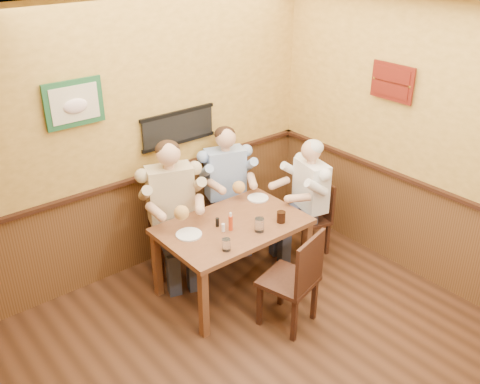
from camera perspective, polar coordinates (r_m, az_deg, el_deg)
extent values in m
cube|color=silver|center=(2.83, 5.19, 15.60)|extent=(5.00, 5.00, 0.02)
cube|color=gold|center=(5.26, -14.71, 4.24)|extent=(5.00, 0.02, 2.80)
cube|color=brown|center=(5.64, -13.57, -4.28)|extent=(5.00, 0.02, 1.00)
cube|color=brown|center=(5.62, 22.82, -5.94)|extent=(0.02, 5.00, 1.00)
cube|color=black|center=(5.59, -6.60, 6.84)|extent=(0.88, 0.03, 0.34)
cube|color=#1C532D|center=(4.99, -17.28, 9.02)|extent=(0.54, 0.03, 0.42)
cube|color=maroon|center=(5.53, 15.95, 11.20)|extent=(0.03, 0.48, 0.36)
cube|color=brown|center=(5.16, -0.78, -3.68)|extent=(1.40, 0.90, 0.05)
cube|color=brown|center=(4.80, -3.90, -11.84)|extent=(0.07, 0.07, 0.70)
cube|color=brown|center=(5.49, 7.08, -6.48)|extent=(0.07, 0.07, 0.70)
cube|color=brown|center=(5.34, -8.84, -7.66)|extent=(0.07, 0.07, 0.70)
cube|color=brown|center=(5.96, 1.73, -3.33)|extent=(0.07, 0.07, 0.70)
cylinder|color=white|center=(4.73, -1.48, -5.64)|extent=(0.09, 0.09, 0.11)
cylinder|color=white|center=(5.00, 2.08, -3.53)|extent=(0.11, 0.11, 0.14)
cylinder|color=black|center=(5.17, 4.40, -2.67)|extent=(0.10, 0.10, 0.11)
cylinder|color=#BC3614|center=(5.01, -1.01, -3.25)|extent=(0.05, 0.05, 0.16)
cylinder|color=silver|center=(5.01, -1.80, -3.82)|extent=(0.04, 0.04, 0.08)
cylinder|color=black|center=(5.10, -2.43, -3.24)|extent=(0.05, 0.05, 0.09)
cylinder|color=white|center=(4.99, -5.48, -4.52)|extent=(0.31, 0.31, 0.02)
cylinder|color=silver|center=(5.61, 1.92, -0.64)|extent=(0.29, 0.29, 0.01)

